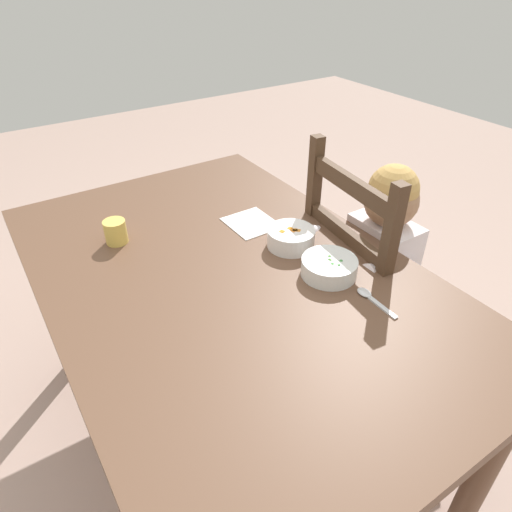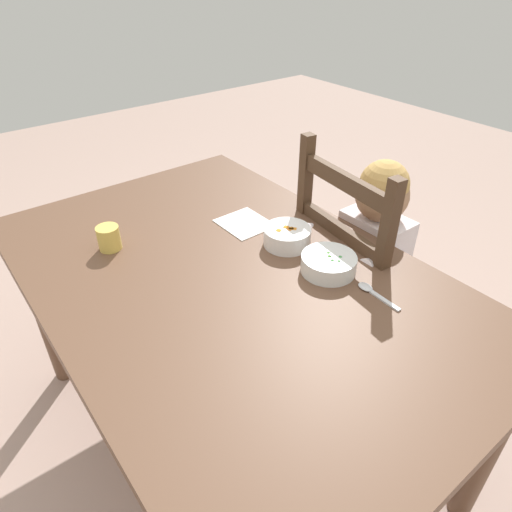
% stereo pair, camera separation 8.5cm
% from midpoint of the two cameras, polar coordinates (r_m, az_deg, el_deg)
% --- Properties ---
extents(ground_plane, '(8.00, 8.00, 0.00)m').
position_cam_midpoint_polar(ground_plane, '(1.81, -4.05, -21.10)').
color(ground_plane, tan).
extents(dining_table, '(1.47, 0.95, 0.73)m').
position_cam_midpoint_polar(dining_table, '(1.33, -5.14, -5.34)').
color(dining_table, brown).
rests_on(dining_table, ground).
extents(dining_chair, '(0.47, 0.47, 1.00)m').
position_cam_midpoint_polar(dining_chair, '(1.68, 11.50, -4.01)').
color(dining_chair, '#493120').
rests_on(dining_chair, ground).
extents(child_figure, '(0.32, 0.31, 0.95)m').
position_cam_midpoint_polar(child_figure, '(1.58, 12.28, 0.41)').
color(child_figure, white).
rests_on(child_figure, ground).
extents(bowl_of_peas, '(0.15, 0.15, 0.05)m').
position_cam_midpoint_polar(bowl_of_peas, '(1.28, 7.18, -0.95)').
color(bowl_of_peas, white).
rests_on(bowl_of_peas, dining_table).
extents(bowl_of_carrots, '(0.14, 0.14, 0.06)m').
position_cam_midpoint_polar(bowl_of_carrots, '(1.38, 2.15, 2.49)').
color(bowl_of_carrots, white).
rests_on(bowl_of_carrots, dining_table).
extents(spoon, '(0.14, 0.03, 0.01)m').
position_cam_midpoint_polar(spoon, '(1.23, 12.27, -4.33)').
color(spoon, silver).
rests_on(spoon, dining_table).
extents(drinking_cup, '(0.07, 0.07, 0.07)m').
position_cam_midpoint_polar(drinking_cup, '(1.44, -19.53, 2.11)').
color(drinking_cup, '#E4C255').
rests_on(drinking_cup, dining_table).
extents(paper_napkin, '(0.17, 0.15, 0.00)m').
position_cam_midpoint_polar(paper_napkin, '(1.50, -3.05, 4.08)').
color(paper_napkin, white).
rests_on(paper_napkin, dining_table).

